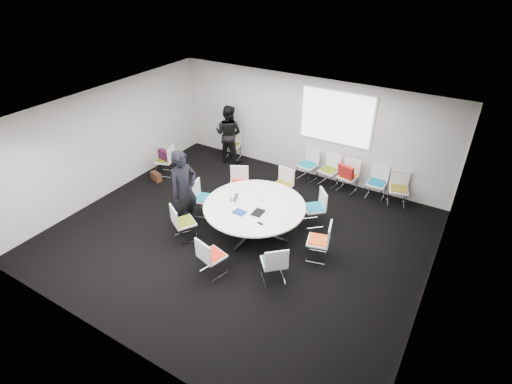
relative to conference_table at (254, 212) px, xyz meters
The scene contains 31 objects.
room_shell 0.91m from the conference_table, 116.75° to the right, with size 8.08×7.08×2.88m.
conference_table is the anchor object (origin of this frame).
projection_screen 3.49m from the conference_table, 79.92° to the left, with size 1.90×0.03×1.35m, color white.
chair_ring_a 1.64m from the conference_table, ahead, with size 0.55×0.56×0.88m.
chair_ring_b 1.46m from the conference_table, 44.02° to the left, with size 0.64×0.64×0.88m.
chair_ring_c 1.53m from the conference_table, 93.31° to the left, with size 0.50×0.49×0.88m.
chair_ring_d 1.49m from the conference_table, 136.79° to the left, with size 0.62×0.61×0.88m.
chair_ring_e 1.45m from the conference_table, behind, with size 0.55×0.56×0.88m.
chair_ring_f 1.61m from the conference_table, 139.82° to the right, with size 0.62×0.62×0.88m.
chair_ring_g 1.64m from the conference_table, 90.46° to the right, with size 0.56×0.55×0.88m.
chair_ring_h 1.64m from the conference_table, 45.46° to the right, with size 0.64×0.64×0.88m.
chair_back_a 2.90m from the conference_table, 89.98° to the left, with size 0.55×0.54×0.88m.
chair_back_b 2.97m from the conference_table, 77.72° to the left, with size 0.54×0.53×0.88m.
chair_back_c 3.09m from the conference_table, 67.35° to the left, with size 0.52×0.51×0.88m.
chair_back_d 3.48m from the conference_table, 55.94° to the left, with size 0.46×0.45×0.88m.
chair_back_e 3.82m from the conference_table, 48.76° to the left, with size 0.57×0.56×0.88m.
chair_spare_left 3.77m from the conference_table, 163.64° to the left, with size 0.57×0.58×0.88m.
chair_person_back 3.86m from the conference_table, 131.43° to the left, with size 0.54×0.53×0.88m.
person_main 1.65m from the conference_table, 157.50° to the right, with size 0.71×0.46×1.94m, color black.
person_back 3.74m from the conference_table, 133.08° to the left, with size 0.86×0.67×1.76m, color black.
laptop 0.55m from the conference_table, behind, with size 0.34×0.22×0.03m, color #333338.
laptop_lid 0.63m from the conference_table, behind, with size 0.30×0.02×0.22m, color silver.
notebook_black 0.37m from the conference_table, 44.15° to the right, with size 0.22×0.30×0.02m, color black.
tablet_folio 0.48m from the conference_table, 107.36° to the right, with size 0.26×0.20×0.03m, color navy.
papers_right 0.52m from the conference_table, 16.00° to the left, with size 0.30×0.21×0.00m, color white.
papers_front 0.78m from the conference_table, ahead, with size 0.30×0.21×0.00m, color silver.
cup 0.33m from the conference_table, 82.15° to the left, with size 0.08×0.08×0.09m, color white.
phone 0.73m from the conference_table, 49.22° to the right, with size 0.14×0.07×0.01m, color black.
maroon_bag 3.77m from the conference_table, 163.78° to the left, with size 0.40×0.14×0.28m, color #40112C.
brown_bag 3.70m from the conference_table, behind, with size 0.36×0.16×0.24m, color #361D11.
red_jacket 2.87m from the conference_table, 65.65° to the left, with size 0.44×0.10×0.35m, color #A41714.
Camera 1 is at (4.07, -6.07, 5.61)m, focal length 28.00 mm.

